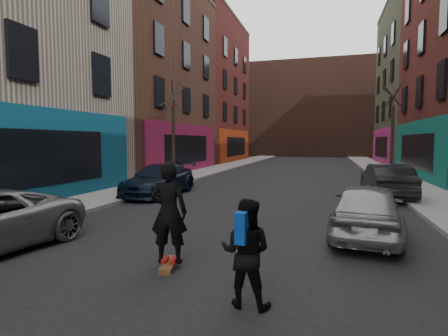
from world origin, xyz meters
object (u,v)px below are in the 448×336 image
Objects in this scene: parked_right_far at (367,209)px; skateboarder at (169,212)px; parked_left_end at (159,180)px; tree_left_far at (173,122)px; tree_right_far at (393,122)px; pedestrian at (246,252)px; parked_right_end at (387,181)px; skateboard at (169,265)px.

skateboarder is (-3.67, -3.22, 0.35)m from parked_right_far.
tree_left_far is at bearing 108.00° from parked_left_end.
parked_right_far is at bearing -151.12° from skateboarder.
tree_left_far is at bearing -38.08° from parked_right_far.
tree_right_far is (12.40, 6.00, 0.15)m from tree_left_far.
tree_right_far reaches higher than tree_left_far.
parked_left_end is 2.99× the size of pedestrian.
skateboarder is at bearing 48.47° from parked_right_far.
parked_right_end reaches higher than parked_left_end.
parked_left_end is at bearing 9.23° from parked_right_end.
tree_right_far is at bearing 57.96° from skateboard.
parked_left_end reaches higher than skateboard.
parked_left_end is 9.41m from parked_right_end.
pedestrian reaches higher than parked_left_end.
skateboard is (4.13, -7.76, -0.61)m from parked_left_end.
tree_right_far is 16.03m from parked_right_far.
tree_left_far reaches higher than parked_right_far.
parked_right_far is at bearing -45.24° from tree_left_far.
skateboarder reaches higher than parked_left_end.
parked_right_end is 5.22× the size of skateboard.
skateboarder is (-6.67, -18.70, -2.51)m from tree_right_far.
skateboard is (-5.07, -9.75, -0.64)m from parked_right_end.
tree_left_far is 1.67× the size of parked_right_far.
pedestrian is (1.66, -1.03, -0.25)m from skateboarder.
parked_right_far is 2.12× the size of skateboarder.
skateboard is at bearing 59.55° from parked_right_end.
parked_right_end reaches higher than parked_right_far.
tree_right_far reaches higher than skateboard.
tree_right_far reaches higher than parked_right_far.
parked_right_end is at bearing 12.28° from parked_left_end.
tree_right_far is 20.16m from skateboard.
skateboard is (-6.67, -18.70, -3.48)m from tree_right_far.
parked_left_end is 8.80m from skateboarder.
tree_left_far is 14.14m from skateboarder.
skateboard is 0.44× the size of skateboarder.
parked_left_end is 10.53m from pedestrian.
parked_left_end is 9.02m from parked_right_far.
tree_left_far reaches higher than skateboard.
skateboard is (5.73, -12.70, -3.33)m from tree_left_far.
skateboard is at bearing -29.51° from pedestrian.
parked_right_end is (-1.60, -8.96, -2.84)m from tree_right_far.
skateboarder is (4.13, -7.76, 0.36)m from parked_left_end.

